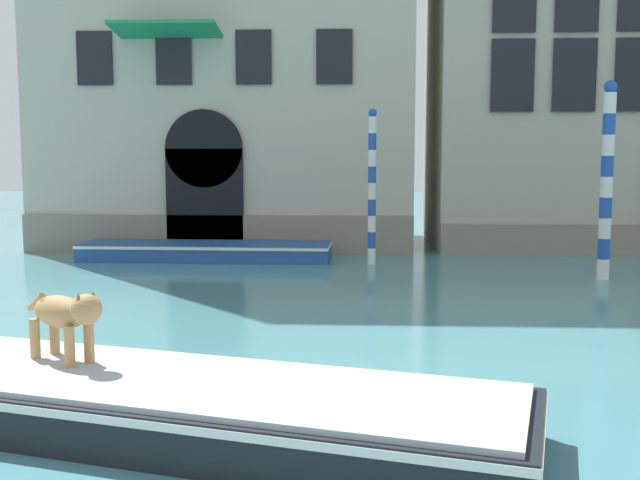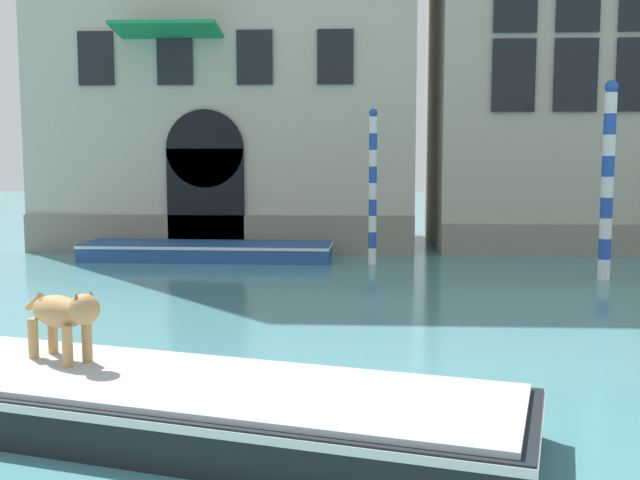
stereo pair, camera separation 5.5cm
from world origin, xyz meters
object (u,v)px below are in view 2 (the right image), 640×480
at_px(boat_foreground, 135,398).
at_px(mooring_pole_1, 373,187).
at_px(boat_moored_near_palazzo, 207,251).
at_px(mooring_pole_0, 608,180).
at_px(dog_on_deck, 64,314).

height_order(boat_foreground, mooring_pole_1, mooring_pole_1).
relative_size(boat_foreground, boat_moored_near_palazzo, 1.22).
relative_size(boat_moored_near_palazzo, mooring_pole_0, 1.52).
bearing_deg(boat_moored_near_palazzo, boat_foreground, -80.34).
xyz_separation_m(dog_on_deck, mooring_pole_1, (3.59, 11.69, 0.95)).
bearing_deg(mooring_pole_0, mooring_pole_1, 157.70).
bearing_deg(boat_foreground, mooring_pole_1, 92.62).
xyz_separation_m(mooring_pole_0, mooring_pole_1, (-5.31, 2.18, -0.24)).
relative_size(dog_on_deck, boat_moored_near_palazzo, 0.16).
bearing_deg(dog_on_deck, boat_moored_near_palazzo, 127.72).
relative_size(boat_foreground, mooring_pole_0, 1.86).
distance_m(dog_on_deck, mooring_pole_1, 12.26).
bearing_deg(mooring_pole_1, boat_moored_near_palazzo, 171.79).
distance_m(boat_foreground, boat_moored_near_palazzo, 12.91).
relative_size(dog_on_deck, mooring_pole_1, 0.27).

